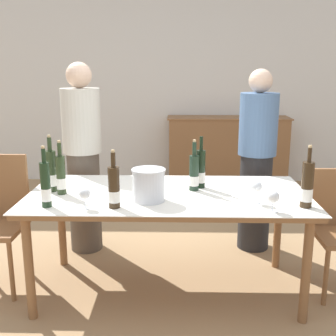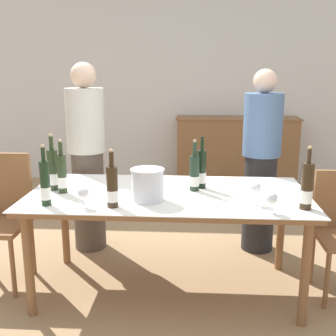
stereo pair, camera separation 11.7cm
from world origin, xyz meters
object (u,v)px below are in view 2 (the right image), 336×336
at_px(wine_bottle_1, 62,174).
at_px(person_host, 87,158).
at_px(person_guest_left, 261,163).
at_px(wine_glass_0, 271,199).
at_px(wine_bottle_5, 45,184).
at_px(wine_bottle_3, 194,174).
at_px(wine_bottle_6, 202,170).
at_px(chair_left_end, 1,210).
at_px(wine_glass_1, 255,188).
at_px(dining_table, 168,202).
at_px(wine_bottle_2, 112,188).
at_px(wine_glass_2, 83,194).
at_px(sideboard_cabinet, 236,152).
at_px(wine_bottle_0, 307,188).
at_px(ice_bucket, 148,184).
at_px(wine_bottle_4, 53,171).

height_order(wine_bottle_1, person_host, person_host).
distance_m(wine_bottle_1, person_guest_left, 1.71).
bearing_deg(wine_glass_0, wine_bottle_5, 177.66).
relative_size(wine_bottle_3, wine_bottle_6, 0.97).
bearing_deg(chair_left_end, wine_bottle_6, 1.97).
distance_m(wine_bottle_6, wine_glass_1, 0.49).
height_order(dining_table, wine_bottle_2, wine_bottle_2).
height_order(wine_bottle_1, wine_glass_0, wine_bottle_1).
bearing_deg(wine_bottle_2, wine_glass_2, -171.87).
bearing_deg(wine_glass_2, sideboard_cabinet, 68.64).
relative_size(wine_bottle_0, wine_bottle_3, 1.08).
xyz_separation_m(wine_bottle_5, person_host, (0.00, 1.04, -0.06)).
bearing_deg(wine_bottle_0, wine_bottle_3, 152.70).
relative_size(sideboard_cabinet, wine_bottle_1, 4.35).
distance_m(ice_bucket, person_guest_left, 1.31).
xyz_separation_m(wine_glass_1, person_host, (-1.33, 0.94, -0.02)).
bearing_deg(person_guest_left, ice_bucket, -132.49).
bearing_deg(wine_bottle_4, ice_bucket, -16.40).
relative_size(wine_bottle_0, wine_glass_2, 3.01).
height_order(dining_table, person_guest_left, person_guest_left).
xyz_separation_m(wine_bottle_2, wine_glass_2, (-0.18, -0.03, -0.04)).
xyz_separation_m(chair_left_end, person_guest_left, (2.03, 0.69, 0.24)).
bearing_deg(wine_bottle_1, person_guest_left, 28.75).
relative_size(sideboard_cabinet, person_host, 0.99).
relative_size(dining_table, wine_glass_0, 14.66).
relative_size(wine_bottle_4, wine_glass_0, 3.03).
xyz_separation_m(wine_bottle_1, wine_bottle_2, (0.41, -0.28, -0.01)).
distance_m(wine_bottle_2, person_host, 1.13).
bearing_deg(ice_bucket, wine_bottle_3, 39.58).
relative_size(wine_bottle_1, person_guest_left, 0.24).
height_order(ice_bucket, wine_bottle_3, wine_bottle_3).
bearing_deg(ice_bucket, wine_glass_1, -2.85).
distance_m(wine_bottle_5, person_host, 1.04).
relative_size(dining_table, wine_bottle_2, 5.28).
distance_m(dining_table, wine_glass_1, 0.64).
xyz_separation_m(wine_bottle_0, chair_left_end, (-2.15, 0.38, -0.33)).
distance_m(wine_bottle_0, person_guest_left, 1.08).
distance_m(sideboard_cabinet, wine_glass_1, 3.11).
xyz_separation_m(wine_bottle_4, wine_glass_1, (1.40, -0.24, -0.03)).
bearing_deg(person_guest_left, wine_bottle_1, -151.25).
height_order(wine_bottle_1, chair_left_end, wine_bottle_1).
relative_size(wine_bottle_0, person_host, 0.24).
height_order(wine_bottle_3, wine_glass_2, wine_bottle_3).
xyz_separation_m(sideboard_cabinet, ice_bucket, (-0.87, -3.05, 0.39)).
height_order(sideboard_cabinet, dining_table, sideboard_cabinet).
distance_m(wine_bottle_4, person_guest_left, 1.76).
xyz_separation_m(wine_bottle_4, person_host, (0.07, 0.69, -0.06)).
bearing_deg(person_host, wine_bottle_5, -90.10).
height_order(ice_bucket, wine_bottle_6, wine_bottle_6).
height_order(wine_bottle_1, person_guest_left, person_guest_left).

